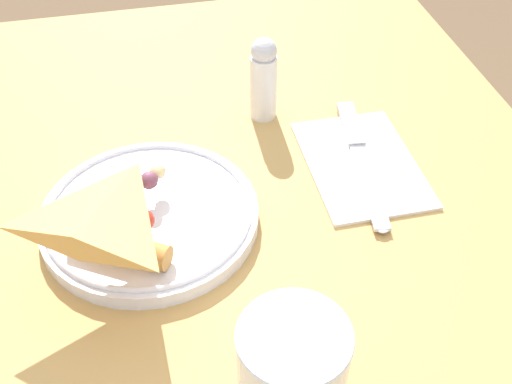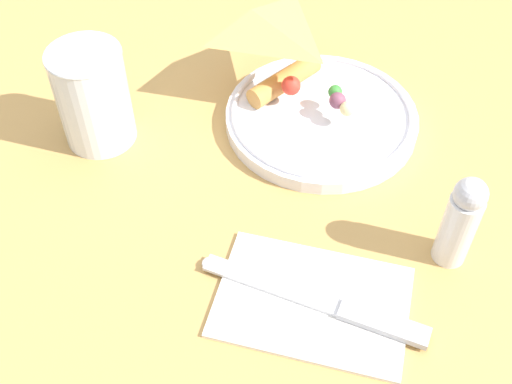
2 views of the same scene
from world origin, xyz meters
name	(u,v)px [view 1 (image 1 of 2)]	position (x,y,z in m)	size (l,w,h in m)	color
plate_pizza	(148,214)	(-0.16, -0.02, 0.76)	(0.22, 0.22, 0.05)	white
napkin_folded	(361,164)	(-0.20, 0.22, 0.74)	(0.17, 0.12, 0.00)	white
butter_knife	(360,154)	(-0.21, 0.22, 0.75)	(0.21, 0.05, 0.01)	#B2B2B7
salt_shaker	(263,78)	(-0.32, 0.14, 0.79)	(0.03, 0.03, 0.10)	silver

